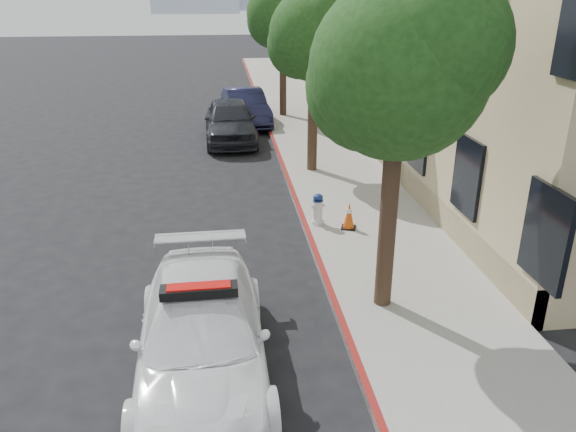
{
  "coord_description": "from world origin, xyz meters",
  "views": [
    {
      "loc": [
        0.16,
        -10.51,
        5.45
      ],
      "look_at": [
        1.45,
        0.21,
        1.0
      ],
      "focal_mm": 35.0,
      "sensor_mm": 36.0,
      "label": 1
    }
  ],
  "objects_px": {
    "parked_car_mid": "(230,121)",
    "parked_car_far": "(245,107)",
    "police_car": "(202,335)",
    "traffic_cone": "(349,216)",
    "fire_hydrant": "(318,209)"
  },
  "relations": [
    {
      "from": "parked_car_mid",
      "to": "traffic_cone",
      "type": "height_order",
      "value": "parked_car_mid"
    },
    {
      "from": "traffic_cone",
      "to": "police_car",
      "type": "bearing_deg",
      "value": -124.43
    },
    {
      "from": "police_car",
      "to": "fire_hydrant",
      "type": "xyz_separation_m",
      "value": [
        2.61,
        5.15,
        -0.17
      ]
    },
    {
      "from": "parked_car_mid",
      "to": "fire_hydrant",
      "type": "distance_m",
      "value": 8.78
    },
    {
      "from": "police_car",
      "to": "parked_car_far",
      "type": "relative_size",
      "value": 1.09
    },
    {
      "from": "parked_car_mid",
      "to": "fire_hydrant",
      "type": "xyz_separation_m",
      "value": [
        1.86,
        -8.58,
        -0.26
      ]
    },
    {
      "from": "parked_car_far",
      "to": "fire_hydrant",
      "type": "xyz_separation_m",
      "value": [
        1.15,
        -11.32,
        -0.2
      ]
    },
    {
      "from": "parked_car_mid",
      "to": "traffic_cone",
      "type": "xyz_separation_m",
      "value": [
        2.54,
        -8.93,
        -0.32
      ]
    },
    {
      "from": "parked_car_far",
      "to": "police_car",
      "type": "bearing_deg",
      "value": -102.2
    },
    {
      "from": "parked_car_mid",
      "to": "parked_car_far",
      "type": "relative_size",
      "value": 1.05
    },
    {
      "from": "parked_car_far",
      "to": "traffic_cone",
      "type": "height_order",
      "value": "parked_car_far"
    },
    {
      "from": "police_car",
      "to": "parked_car_far",
      "type": "height_order",
      "value": "police_car"
    },
    {
      "from": "police_car",
      "to": "fire_hydrant",
      "type": "relative_size",
      "value": 6.28
    },
    {
      "from": "police_car",
      "to": "parked_car_mid",
      "type": "xyz_separation_m",
      "value": [
        0.75,
        13.73,
        0.09
      ]
    },
    {
      "from": "police_car",
      "to": "parked_car_mid",
      "type": "relative_size",
      "value": 1.04
    }
  ]
}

